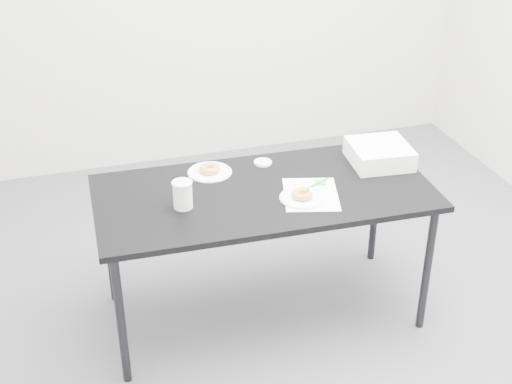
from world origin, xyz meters
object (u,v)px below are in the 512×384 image
object	(u,v)px
scorecard	(311,194)
bakery_box	(379,154)
table	(264,200)
donut_near	(302,194)
pen	(317,184)
plate_far	(210,172)
donut_far	(210,169)
plate_near	(302,198)
coffee_cup	(183,195)

from	to	relation	value
scorecard	bakery_box	world-z (taller)	bakery_box
table	donut_near	distance (m)	0.21
table	pen	bearing A→B (deg)	-3.55
plate_far	donut_far	world-z (taller)	donut_far
plate_far	table	bearing A→B (deg)	-50.65
plate_near	donut_near	xyz separation A→B (m)	(0.00, 0.00, 0.02)
donut_far	donut_near	bearing A→B (deg)	-47.38
scorecard	donut_far	xyz separation A→B (m)	(-0.40, 0.35, 0.02)
scorecard	donut_near	xyz separation A→B (m)	(-0.05, -0.03, 0.02)
table	coffee_cup	world-z (taller)	coffee_cup
pen	donut_near	distance (m)	0.16
donut_near	bakery_box	bearing A→B (deg)	25.17
donut_near	bakery_box	distance (m)	0.55
pen	plate_near	size ratio (longest dim) A/B	0.70
scorecard	plate_far	bearing A→B (deg)	154.32
scorecard	plate_far	world-z (taller)	plate_far
scorecard	coffee_cup	size ratio (longest dim) A/B	2.42
coffee_cup	bakery_box	bearing A→B (deg)	8.12
table	coffee_cup	xyz separation A→B (m)	(-0.39, -0.04, 0.12)
donut_near	coffee_cup	world-z (taller)	coffee_cup
scorecard	plate_near	xyz separation A→B (m)	(-0.05, -0.03, 0.00)
donut_near	donut_far	size ratio (longest dim) A/B	0.96
pen	plate_near	bearing A→B (deg)	-165.59
scorecard	bakery_box	xyz separation A→B (m)	(0.44, 0.21, 0.05)
coffee_cup	plate_far	bearing A→B (deg)	56.21
donut_near	plate_far	bearing A→B (deg)	132.62
coffee_cup	scorecard	bearing A→B (deg)	-5.91
pen	donut_far	xyz separation A→B (m)	(-0.46, 0.27, 0.02)
plate_far	coffee_cup	bearing A→B (deg)	-123.79
pen	donut_far	distance (m)	0.53
plate_near	bakery_box	xyz separation A→B (m)	(0.50, 0.23, 0.04)
table	donut_near	size ratio (longest dim) A/B	16.36
pen	donut_near	size ratio (longest dim) A/B	1.48
scorecard	pen	xyz separation A→B (m)	(0.06, 0.08, 0.01)
scorecard	donut_near	size ratio (longest dim) A/B	3.20
donut_far	bakery_box	distance (m)	0.85
table	donut_far	xyz separation A→B (m)	(-0.20, 0.25, 0.08)
scorecard	plate_far	xyz separation A→B (m)	(-0.40, 0.35, 0.00)
scorecard	pen	distance (m)	0.10
table	plate_far	world-z (taller)	plate_far
table	donut_near	xyz separation A→B (m)	(0.14, -0.13, 0.08)
bakery_box	table	bearing A→B (deg)	-165.38
plate_near	coffee_cup	distance (m)	0.55
plate_far	donut_near	bearing A→B (deg)	-47.38
donut_near	donut_far	xyz separation A→B (m)	(-0.34, 0.37, -0.00)
pen	plate_far	world-z (taller)	pen
plate_far	donut_far	distance (m)	0.02
table	bakery_box	distance (m)	0.66
scorecard	donut_near	world-z (taller)	donut_near
plate_near	plate_far	size ratio (longest dim) A/B	0.96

